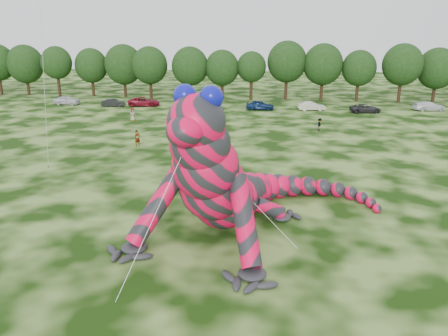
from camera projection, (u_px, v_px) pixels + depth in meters
name	position (u px, v px, depth m)	size (l,w,h in m)	color
ground	(177.00, 242.00, 26.03)	(240.00, 240.00, 0.00)	#16330A
inflatable_gecko	(231.00, 152.00, 27.42)	(15.95, 18.94, 9.47)	#F10840
tree_2	(26.00, 70.00, 85.08)	(7.04, 6.34, 9.64)	black
tree_3	(57.00, 72.00, 82.69)	(5.81, 5.23, 9.44)	black
tree_4	(92.00, 72.00, 83.62)	(6.22, 5.60, 9.06)	black
tree_5	(124.00, 71.00, 82.52)	(7.16, 6.44, 9.80)	black
tree_6	(150.00, 73.00, 80.29)	(6.52, 5.86, 9.49)	black
tree_7	(190.00, 73.00, 79.57)	(6.68, 6.01, 9.48)	black
tree_8	(222.00, 75.00, 79.16)	(6.14, 5.53, 8.94)	black
tree_9	(251.00, 76.00, 78.95)	(5.27, 4.74, 8.68)	black
tree_10	(287.00, 70.00, 79.14)	(7.09, 6.38, 10.50)	black
tree_11	(323.00, 72.00, 78.13)	(7.01, 6.31, 10.07)	black
tree_12	(358.00, 76.00, 77.16)	(5.99, 5.39, 8.97)	black
tree_13	(401.00, 73.00, 75.62)	(6.83, 6.15, 10.13)	black
tree_14	(436.00, 75.00, 76.53)	(6.82, 6.14, 9.40)	black
car_0	(67.00, 100.00, 74.62)	(1.78, 4.42, 1.51)	silver
car_1	(113.00, 103.00, 72.87)	(1.35, 3.87, 1.27)	black
car_2	(144.00, 102.00, 73.24)	(2.46, 5.33, 1.48)	maroon
car_3	(209.00, 105.00, 70.11)	(1.89, 4.66, 1.35)	#ABB0B5
car_4	(260.00, 105.00, 69.68)	(1.79, 4.45, 1.51)	#10244C
car_5	(312.00, 106.00, 69.12)	(1.48, 4.24, 1.40)	beige
car_6	(365.00, 108.00, 67.29)	(2.16, 4.68, 1.30)	#28282A
car_7	(429.00, 106.00, 69.01)	(2.04, 5.01, 1.45)	white
spectator_4	(133.00, 115.00, 60.86)	(0.88, 0.57, 1.80)	gray
spectator_0	(137.00, 138.00, 47.35)	(0.66, 0.43, 1.81)	gray
spectator_2	(320.00, 125.00, 54.98)	(1.01, 0.58, 1.57)	gray
spectator_5	(226.00, 147.00, 43.97)	(1.62, 0.52, 1.75)	gray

